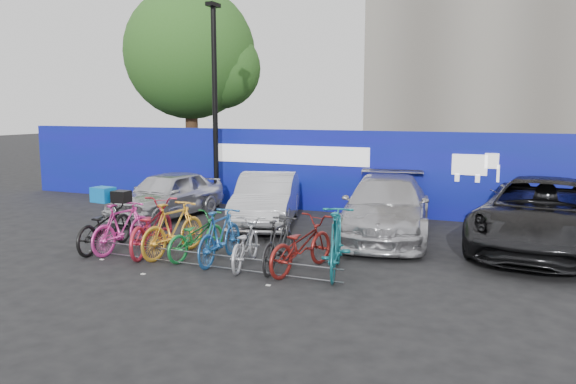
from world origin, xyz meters
The scene contains 21 objects.
ground centered at (0.00, 0.00, 0.00)m, with size 100.00×100.00×0.00m, color black.
hoarding centered at (0.01, 6.00, 1.20)m, with size 22.00×0.18×2.40m.
tree centered at (-6.77, 10.06, 5.07)m, with size 5.40×5.20×7.80m.
lamppost centered at (-3.20, 5.40, 3.27)m, with size 0.25×0.50×6.11m.
bike_rack centered at (0.00, -0.60, 0.16)m, with size 5.60×0.03×0.30m.
car_0 centered at (-3.57, 3.32, 0.65)m, with size 1.54×3.84×1.31m, color silver.
car_1 centered at (-0.60, 3.53, 0.67)m, with size 1.42×4.06×1.34m, color #B2B3B8.
car_2 centered at (2.57, 3.42, 0.71)m, with size 1.98×4.87×1.41m, color #B0AFB4.
car_3 centered at (5.96, 3.50, 0.77)m, with size 2.54×5.51×1.53m, color black.
bike_0 centered at (-2.69, -0.21, 0.52)m, with size 0.69×1.98×1.04m, color black.
bike_1 centered at (-2.22, -0.21, 0.53)m, with size 0.50×1.77×1.06m, color #E637A1.
bike_2 centered at (-1.59, -0.06, 0.55)m, with size 0.74×2.11×1.11m, color #B72034.
bike_3 centered at (-1.03, -0.06, 0.57)m, with size 0.53×1.89×1.13m, color gold.
bike_4 centered at (-0.53, 0.00, 0.45)m, with size 0.60×1.72×0.91m, color #187E35.
bike_5 centered at (0.11, -0.15, 0.54)m, with size 0.50×1.78×1.07m, color #215AA2.
bike_6 centered at (0.69, -0.20, 0.45)m, with size 0.59×1.70×0.89m, color #ACAEB4.
bike_7 centered at (1.37, -0.15, 0.50)m, with size 0.47×1.67×1.00m, color #242426.
bike_8 centered at (1.80, -0.08, 0.51)m, with size 0.67×1.93×1.01m, color maroon.
bike_9 centered at (2.46, -0.02, 0.61)m, with size 0.58×2.04×1.23m, color #14646F.
cargo_crate centered at (-2.69, -0.21, 1.20)m, with size 0.45×0.34×0.32m, color #0861B5.
cargo_topcase centered at (-2.22, -0.21, 1.19)m, with size 0.33×0.30×0.25m, color black.
Camera 1 is at (5.56, -9.54, 3.01)m, focal length 35.00 mm.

